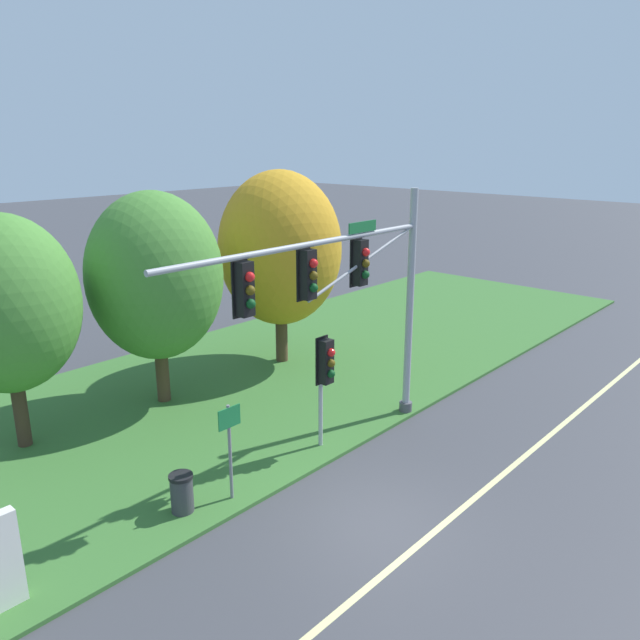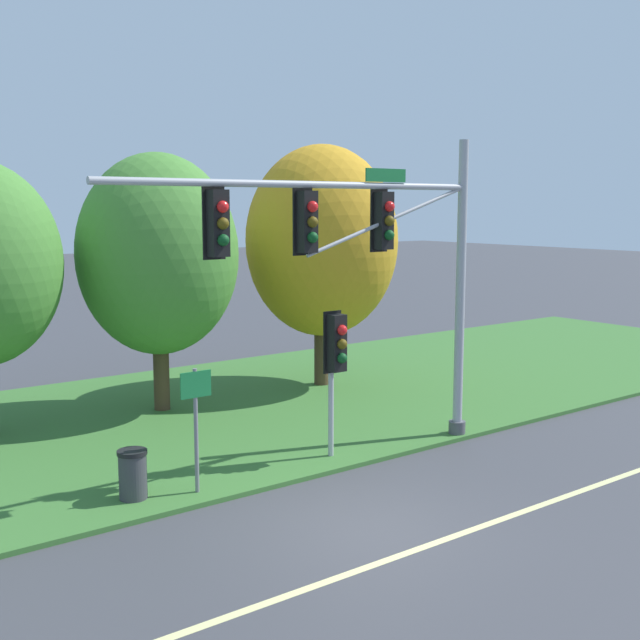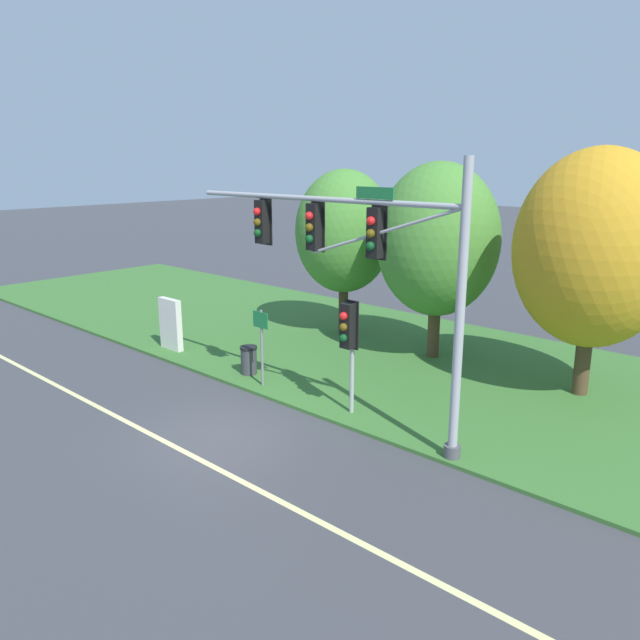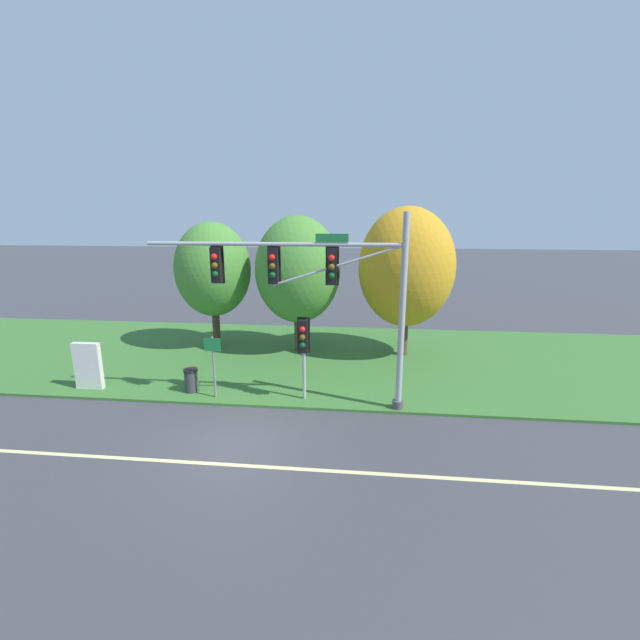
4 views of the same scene
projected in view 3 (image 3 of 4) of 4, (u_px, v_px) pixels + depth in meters
ground_plane at (220, 435)px, 16.15m from camera, size 160.00×160.00×0.00m
lane_stripe at (181, 450)px, 15.30m from camera, size 36.00×0.16×0.01m
grass_verge at (404, 360)px, 22.03m from camera, size 48.00×11.50×0.10m
traffic_signal_mast at (361, 255)px, 15.46m from camera, size 9.09×0.49×6.90m
pedestrian_signal_near_kerb at (348, 333)px, 16.64m from camera, size 0.46×0.55×3.20m
route_sign_post at (261, 337)px, 19.02m from camera, size 0.64×0.08×2.40m
tree_nearest_road at (344, 232)px, 24.34m from camera, size 3.84×3.84×6.48m
tree_left_of_mast at (438, 240)px, 21.25m from camera, size 4.20×4.20×6.78m
tree_behind_signpost at (595, 249)px, 17.64m from camera, size 4.55×4.55×7.20m
info_kiosk at (171, 324)px, 22.87m from camera, size 1.10×0.24×1.90m
trash_bin at (249, 360)px, 20.32m from camera, size 0.56×0.56×0.93m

